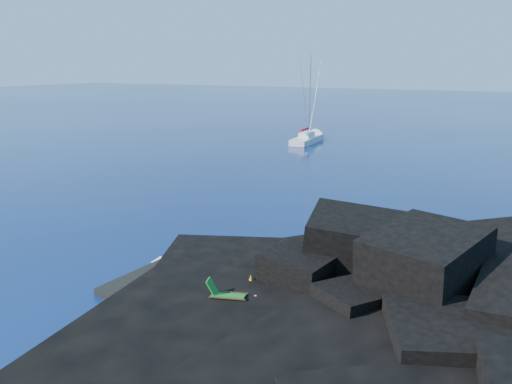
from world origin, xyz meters
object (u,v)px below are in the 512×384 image
(deck_chair, at_px, (228,291))
(sunbather, at_px, (247,295))
(sailboat, at_px, (307,142))
(marker_cone, at_px, (251,280))

(deck_chair, distance_m, sunbather, 0.97)
(deck_chair, relative_size, sunbather, 1.01)
(sailboat, relative_size, sunbather, 7.09)
(marker_cone, bearing_deg, sunbather, -69.89)
(deck_chair, xyz_separation_m, marker_cone, (0.05, 1.94, -0.30))
(sailboat, bearing_deg, sunbather, -74.05)
(sailboat, height_order, deck_chair, sailboat)
(sunbather, bearing_deg, deck_chair, -112.55)
(deck_chair, bearing_deg, sunbather, 38.18)
(sailboat, xyz_separation_m, marker_cone, (14.77, -44.26, 0.62))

